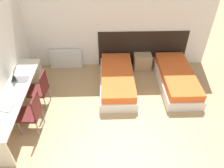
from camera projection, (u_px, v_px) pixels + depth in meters
The scene contains 11 objects.
wall_back at pixel (110, 22), 5.83m from camera, with size 5.62×0.05×2.70m.
headboard_panel at pixel (142, 49), 6.34m from camera, with size 2.55×0.03×1.07m.
bed_near_window at pixel (117, 80), 5.73m from camera, with size 0.89×2.00×0.44m.
bed_near_door at pixel (176, 79), 5.77m from camera, with size 0.89×2.00×0.44m.
nightstand at pixel (142, 62), 6.37m from camera, with size 0.50×0.36×0.45m.
radiator at pixel (66, 59), 6.38m from camera, with size 0.91×0.12×0.57m.
desk at pixel (16, 97), 4.64m from camera, with size 0.51×2.54×0.74m.
chair_near_laptop at pixel (40, 88), 4.99m from camera, with size 0.47×0.47×0.93m.
chair_near_notebook at pixel (32, 112), 4.42m from camera, with size 0.46×0.46×0.93m.
laptop at pixel (18, 77), 4.83m from camera, with size 0.34×0.22×0.33m.
open_notebook at pixel (6, 107), 4.19m from camera, with size 0.32×0.29×0.02m.
Camera 1 is at (-0.13, -1.92, 3.74)m, focal length 35.00 mm.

